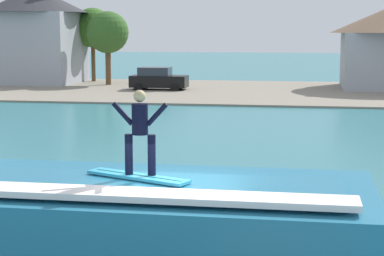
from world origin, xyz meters
TOP-DOWN VIEW (x-y plane):
  - wave_crest at (-0.58, 0.06)m, footprint 9.01×4.28m
  - surfboard at (-0.76, -0.18)m, footprint 2.26×1.28m
  - surfer at (-0.71, -0.14)m, footprint 1.14×0.32m
  - shoreline_bank at (0.00, 38.50)m, footprint 120.00×19.86m
  - car_near_shore at (-8.80, 38.16)m, footprint 4.36×2.30m
  - house_with_chimney at (-20.64, 42.91)m, footprint 9.07×9.07m
  - tree_tall_bare at (-13.96, 42.11)m, footprint 3.52×3.52m
  - tree_short_bushy at (-16.38, 45.60)m, footprint 3.53×3.53m

SIDE VIEW (x-z plane):
  - shoreline_bank at x=0.00m, z-range 0.00..0.13m
  - wave_crest at x=-0.58m, z-range -0.05..1.75m
  - car_near_shore at x=-8.80m, z-range 0.02..1.88m
  - surfboard at x=-0.76m, z-range 1.80..1.86m
  - surfer at x=-0.71m, z-range 1.96..3.65m
  - tree_tall_bare at x=-13.96m, z-range 1.33..7.61m
  - house_with_chimney at x=-20.64m, z-range 0.26..8.95m
  - tree_short_bushy at x=-16.38m, z-range 1.54..8.21m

